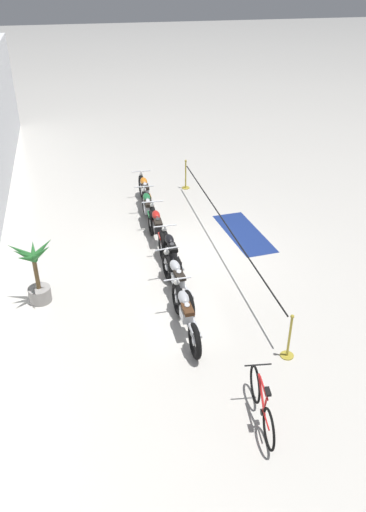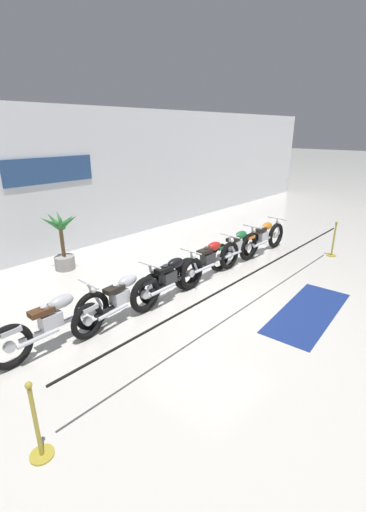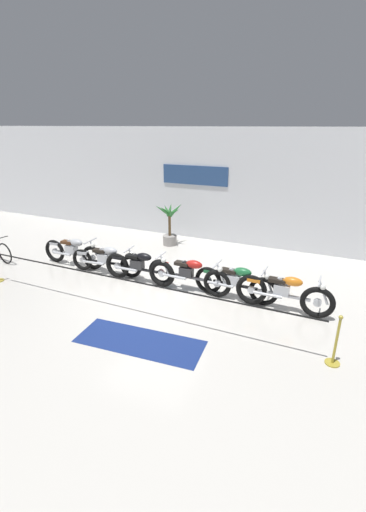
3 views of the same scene
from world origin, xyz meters
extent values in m
plane|color=silver|center=(0.00, 0.00, 0.00)|extent=(120.00, 120.00, 0.00)
cube|color=white|center=(0.00, 5.12, 2.10)|extent=(28.00, 0.25, 4.20)
cube|color=navy|center=(-0.87, 4.98, 2.48)|extent=(2.62, 0.04, 0.70)
torus|color=black|center=(-2.55, 0.74, 0.38)|extent=(0.76, 0.13, 0.76)
torus|color=black|center=(-4.06, 0.72, 0.38)|extent=(0.76, 0.13, 0.76)
cylinder|color=silver|center=(-2.55, 0.74, 0.38)|extent=(0.18, 0.08, 0.18)
cylinder|color=silver|center=(-4.06, 0.72, 0.38)|extent=(0.18, 0.08, 0.18)
cylinder|color=silver|center=(-2.46, 0.75, 0.66)|extent=(0.30, 0.06, 0.59)
cube|color=silver|center=(-3.36, 0.73, 0.54)|extent=(0.36, 0.23, 0.26)
cylinder|color=silver|center=(-3.31, 0.73, 0.74)|extent=(0.18, 0.11, 0.24)
cylinder|color=silver|center=(-3.40, 0.73, 0.74)|extent=(0.18, 0.11, 0.24)
cylinder|color=silver|center=(-3.65, 0.59, 0.40)|extent=(0.70, 0.08, 0.07)
cube|color=#ADAFB5|center=(-3.31, 0.73, 0.40)|extent=(1.21, 0.08, 0.06)
ellipsoid|color=#B7BABF|center=(-3.13, 0.74, 0.80)|extent=(0.46, 0.23, 0.22)
cube|color=#4C2D19|center=(-3.49, 0.73, 0.76)|extent=(0.40, 0.21, 0.09)
cube|color=#B7BABF|center=(-4.01, 0.72, 0.65)|extent=(0.32, 0.16, 0.08)
cylinder|color=silver|center=(-2.57, 0.74, 0.93)|extent=(0.05, 0.62, 0.04)
sphere|color=silver|center=(-2.49, 0.75, 0.79)|extent=(0.14, 0.14, 0.14)
torus|color=black|center=(-1.12, 0.69, 0.34)|extent=(0.69, 0.17, 0.69)
torus|color=black|center=(-2.78, 0.54, 0.34)|extent=(0.69, 0.17, 0.69)
cylinder|color=silver|center=(-1.12, 0.69, 0.34)|extent=(0.17, 0.09, 0.16)
cylinder|color=silver|center=(-2.78, 0.54, 0.34)|extent=(0.17, 0.09, 0.16)
cylinder|color=silver|center=(-1.03, 0.69, 0.63)|extent=(0.31, 0.08, 0.59)
cube|color=silver|center=(-2.00, 0.61, 0.50)|extent=(0.38, 0.25, 0.26)
cylinder|color=silver|center=(-1.96, 0.61, 0.70)|extent=(0.19, 0.13, 0.24)
cylinder|color=silver|center=(-2.04, 0.60, 0.70)|extent=(0.19, 0.13, 0.24)
cylinder|color=silver|center=(-2.29, 0.44, 0.36)|extent=(0.70, 0.13, 0.07)
cube|color=black|center=(-1.95, 0.61, 0.36)|extent=(1.34, 0.18, 0.06)
ellipsoid|color=#B7BABF|center=(-1.77, 0.63, 0.76)|extent=(0.48, 0.26, 0.22)
cube|color=black|center=(-2.13, 0.60, 0.72)|extent=(0.42, 0.23, 0.09)
cube|color=#B7BABF|center=(-2.73, 0.54, 0.59)|extent=(0.33, 0.19, 0.08)
cylinder|color=silver|center=(-1.14, 0.68, 0.89)|extent=(0.09, 0.62, 0.04)
sphere|color=silver|center=(-1.06, 0.69, 0.75)|extent=(0.14, 0.14, 0.14)
torus|color=black|center=(0.01, 0.52, 0.39)|extent=(0.78, 0.15, 0.77)
torus|color=black|center=(-1.45, 0.49, 0.39)|extent=(0.78, 0.15, 0.77)
cylinder|color=silver|center=(0.01, 0.52, 0.39)|extent=(0.18, 0.08, 0.18)
cylinder|color=silver|center=(-1.45, 0.49, 0.39)|extent=(0.18, 0.08, 0.18)
cylinder|color=silver|center=(0.10, 0.52, 0.67)|extent=(0.30, 0.06, 0.59)
cube|color=#2D2D30|center=(-0.77, 0.50, 0.55)|extent=(0.36, 0.23, 0.26)
cylinder|color=#2D2D30|center=(-0.73, 0.51, 0.75)|extent=(0.18, 0.11, 0.24)
cylinder|color=#2D2D30|center=(-0.81, 0.50, 0.75)|extent=(0.18, 0.11, 0.24)
cylinder|color=silver|center=(-1.07, 0.36, 0.41)|extent=(0.70, 0.08, 0.07)
cube|color=black|center=(-0.72, 0.51, 0.41)|extent=(1.17, 0.08, 0.06)
ellipsoid|color=black|center=(-0.54, 0.51, 0.81)|extent=(0.46, 0.23, 0.22)
cube|color=black|center=(-0.90, 0.50, 0.77)|extent=(0.40, 0.21, 0.09)
cube|color=black|center=(-1.40, 0.50, 0.66)|extent=(0.32, 0.16, 0.08)
cylinder|color=silver|center=(-0.01, 0.52, 0.94)|extent=(0.05, 0.62, 0.04)
sphere|color=silver|center=(0.07, 0.52, 0.80)|extent=(0.14, 0.14, 0.14)
torus|color=black|center=(1.61, 0.57, 0.38)|extent=(0.77, 0.15, 0.77)
torus|color=black|center=(-0.08, 0.61, 0.38)|extent=(0.77, 0.15, 0.77)
cylinder|color=silver|center=(1.61, 0.57, 0.38)|extent=(0.18, 0.08, 0.18)
cylinder|color=silver|center=(-0.08, 0.61, 0.38)|extent=(0.18, 0.08, 0.18)
cylinder|color=silver|center=(1.70, 0.56, 0.67)|extent=(0.30, 0.06, 0.59)
cube|color=#2D2D30|center=(0.72, 0.59, 0.54)|extent=(0.37, 0.23, 0.26)
cylinder|color=#2D2D30|center=(0.76, 0.59, 0.74)|extent=(0.18, 0.11, 0.24)
cylinder|color=#2D2D30|center=(0.68, 0.59, 0.74)|extent=(0.18, 0.11, 0.24)
cylinder|color=silver|center=(0.41, 0.46, 0.40)|extent=(0.70, 0.09, 0.07)
cube|color=#47474C|center=(0.77, 0.59, 0.40)|extent=(1.35, 0.10, 0.06)
ellipsoid|color=#B21E19|center=(0.95, 0.58, 0.80)|extent=(0.47, 0.23, 0.22)
cube|color=black|center=(0.59, 0.59, 0.76)|extent=(0.41, 0.21, 0.09)
cube|color=#B21E19|center=(-0.03, 0.61, 0.65)|extent=(0.32, 0.17, 0.08)
cylinder|color=silver|center=(1.59, 0.57, 0.93)|extent=(0.05, 0.62, 0.04)
sphere|color=silver|center=(1.67, 0.56, 0.79)|extent=(0.14, 0.14, 0.14)
torus|color=black|center=(2.81, 0.62, 0.38)|extent=(0.75, 0.14, 0.75)
torus|color=black|center=(1.32, 0.67, 0.38)|extent=(0.75, 0.14, 0.75)
cylinder|color=silver|center=(2.81, 0.62, 0.38)|extent=(0.18, 0.09, 0.18)
cylinder|color=silver|center=(1.32, 0.67, 0.38)|extent=(0.18, 0.09, 0.18)
cylinder|color=silver|center=(2.90, 0.62, 0.66)|extent=(0.30, 0.07, 0.59)
cube|color=silver|center=(2.01, 0.65, 0.54)|extent=(0.37, 0.23, 0.26)
cylinder|color=silver|center=(2.05, 0.65, 0.74)|extent=(0.18, 0.12, 0.24)
cylinder|color=silver|center=(1.97, 0.65, 0.74)|extent=(0.18, 0.12, 0.24)
cylinder|color=silver|center=(1.71, 0.52, 0.40)|extent=(0.70, 0.09, 0.07)
cube|color=black|center=(2.06, 0.65, 0.40)|extent=(1.19, 0.10, 0.06)
ellipsoid|color=#1E6B38|center=(2.24, 0.64, 0.80)|extent=(0.47, 0.23, 0.22)
cube|color=black|center=(1.88, 0.65, 0.76)|extent=(0.41, 0.21, 0.09)
cube|color=#1E6B38|center=(1.37, 0.67, 0.65)|extent=(0.33, 0.17, 0.08)
cylinder|color=silver|center=(2.79, 0.62, 0.93)|extent=(0.06, 0.62, 0.04)
sphere|color=silver|center=(2.87, 0.62, 0.79)|extent=(0.14, 0.14, 0.14)
torus|color=black|center=(4.08, 0.52, 0.40)|extent=(0.80, 0.14, 0.79)
torus|color=black|center=(2.52, 0.54, 0.40)|extent=(0.80, 0.14, 0.79)
cylinder|color=silver|center=(4.08, 0.52, 0.40)|extent=(0.19, 0.08, 0.19)
cylinder|color=silver|center=(2.52, 0.54, 0.40)|extent=(0.19, 0.08, 0.19)
cylinder|color=silver|center=(4.17, 0.51, 0.68)|extent=(0.30, 0.06, 0.59)
cube|color=silver|center=(3.25, 0.53, 0.56)|extent=(0.36, 0.23, 0.26)
cylinder|color=silver|center=(3.29, 0.53, 0.76)|extent=(0.18, 0.11, 0.24)
cylinder|color=silver|center=(3.21, 0.53, 0.76)|extent=(0.18, 0.11, 0.24)
cylinder|color=silver|center=(2.95, 0.40, 0.42)|extent=(0.70, 0.08, 0.07)
cube|color=#ADAFB5|center=(3.30, 0.53, 0.42)|extent=(1.25, 0.08, 0.06)
ellipsoid|color=orange|center=(3.48, 0.53, 0.82)|extent=(0.46, 0.23, 0.22)
cube|color=black|center=(3.12, 0.53, 0.78)|extent=(0.40, 0.21, 0.09)
cube|color=orange|center=(2.57, 0.54, 0.68)|extent=(0.32, 0.17, 0.08)
cylinder|color=silver|center=(4.06, 0.52, 0.95)|extent=(0.05, 0.62, 0.04)
sphere|color=silver|center=(4.14, 0.52, 0.81)|extent=(0.14, 0.14, 0.14)
torus|color=black|center=(-5.43, -0.06, 0.35)|extent=(0.70, 0.14, 0.70)
cylinder|color=black|center=(-5.49, -0.06, 0.87)|extent=(0.09, 0.48, 0.03)
cylinder|color=gray|center=(-1.38, 3.82, 0.18)|extent=(0.53, 0.53, 0.37)
cylinder|color=brown|center=(-1.38, 3.82, 0.78)|extent=(0.10, 0.10, 0.82)
cone|color=#286B2D|center=(-1.19, 3.82, 1.29)|extent=(0.49, 0.16, 0.37)
cone|color=#286B2D|center=(-1.24, 4.07, 1.31)|extent=(0.40, 0.68, 0.51)
cone|color=#286B2D|center=(-1.44, 4.01, 1.33)|extent=(0.29, 0.52, 0.49)
cone|color=#286B2D|center=(-1.56, 3.95, 1.30)|extent=(0.52, 0.46, 0.46)
cone|color=#286B2D|center=(-1.60, 3.74, 1.33)|extent=(0.62, 0.36, 0.48)
cone|color=#286B2D|center=(-1.46, 3.63, 1.34)|extent=(0.33, 0.53, 0.52)
cone|color=#286B2D|center=(-1.24, 3.62, 1.33)|extent=(0.43, 0.58, 0.53)
cylinder|color=black|center=(0.00, -1.12, 0.88)|extent=(8.66, 0.04, 0.04)
cylinder|color=gold|center=(4.51, -1.12, 0.01)|extent=(0.28, 0.28, 0.03)
cylinder|color=gold|center=(4.51, -1.12, 0.50)|extent=(0.05, 0.05, 0.95)
sphere|color=gold|center=(4.51, -1.12, 1.01)|extent=(0.08, 0.08, 0.08)
cube|color=navy|center=(0.79, -2.02, 0.00)|extent=(2.78, 1.19, 0.01)
camera|label=1|loc=(-11.58, 2.71, 6.98)|focal=35.00mm
camera|label=2|loc=(-5.56, -4.29, 3.56)|focal=24.00mm
camera|label=3|loc=(4.10, -7.17, 4.27)|focal=24.00mm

